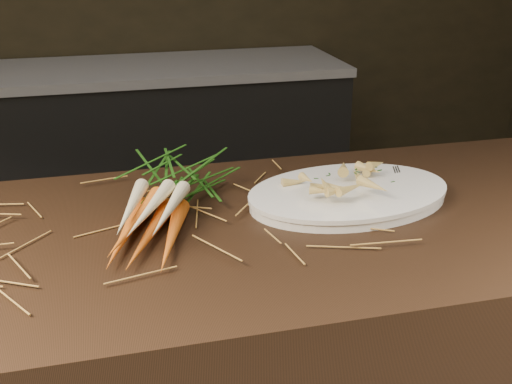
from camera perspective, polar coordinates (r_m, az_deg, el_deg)
back_counter at (r=3.12m, az=-9.40°, el=3.50°), size 1.82×0.62×0.84m
straw_bedding at (r=1.19m, az=-16.44°, el=-4.05°), size 1.40×0.60×0.02m
root_veg_bunch at (r=1.27m, az=-7.92°, el=0.09°), size 0.29×0.49×0.09m
serving_platter at (r=1.33m, az=8.24°, el=-0.38°), size 0.45×0.33×0.02m
roasted_veg_heap at (r=1.31m, az=8.33°, el=1.02°), size 0.22×0.17×0.05m
serving_fork at (r=1.38m, az=14.12°, el=0.71°), size 0.06×0.16×0.00m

